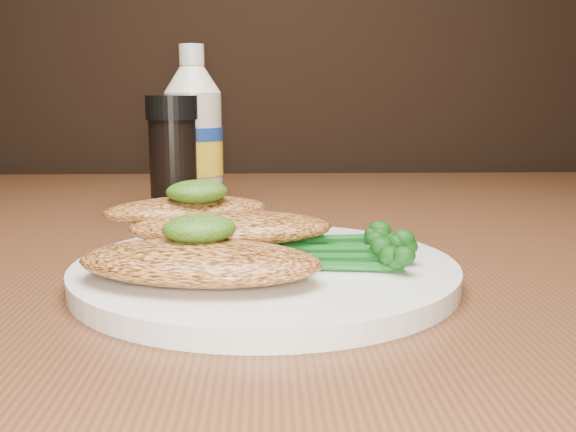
{
  "coord_description": "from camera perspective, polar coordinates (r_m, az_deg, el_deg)",
  "views": [
    {
      "loc": [
        0.04,
        0.48,
        0.87
      ],
      "look_at": [
        0.06,
        0.9,
        0.79
      ],
      "focal_mm": 41.25,
      "sensor_mm": 36.0,
      "label": 1
    }
  ],
  "objects": [
    {
      "name": "plate",
      "position": [
        0.42,
        -1.96,
        -4.81
      ],
      "size": [
        0.24,
        0.24,
        0.01
      ],
      "primitive_type": "cylinder",
      "color": "white",
      "rests_on": "dining_table"
    },
    {
      "name": "chicken_front",
      "position": [
        0.38,
        -7.64,
        -3.93
      ],
      "size": [
        0.15,
        0.1,
        0.02
      ],
      "primitive_type": "ellipsoid",
      "rotation": [
        0.0,
        0.0,
        -0.18
      ],
      "color": "#D07E42",
      "rests_on": "plate"
    },
    {
      "name": "chicken_mid",
      "position": [
        0.43,
        -4.98,
        -1.02
      ],
      "size": [
        0.13,
        0.07,
        0.02
      ],
      "primitive_type": "ellipsoid",
      "rotation": [
        0.0,
        0.0,
        0.02
      ],
      "color": "#D07E42",
      "rests_on": "plate"
    },
    {
      "name": "chicken_back",
      "position": [
        0.46,
        -8.75,
        0.52
      ],
      "size": [
        0.12,
        0.09,
        0.02
      ],
      "primitive_type": "ellipsoid",
      "rotation": [
        0.0,
        0.0,
        0.29
      ],
      "color": "#D07E42",
      "rests_on": "plate"
    },
    {
      "name": "pesto_front",
      "position": [
        0.39,
        -7.64,
        -1.1
      ],
      "size": [
        0.05,
        0.05,
        0.02
      ],
      "primitive_type": "ellipsoid",
      "rotation": [
        0.0,
        0.0,
        0.34
      ],
      "color": "black",
      "rests_on": "chicken_front"
    },
    {
      "name": "pesto_back",
      "position": [
        0.45,
        -7.86,
        2.09
      ],
      "size": [
        0.05,
        0.05,
        0.02
      ],
      "primitive_type": "ellipsoid",
      "rotation": [
        0.0,
        0.0,
        0.37
      ],
      "color": "black",
      "rests_on": "chicken_back"
    },
    {
      "name": "broccolini_bundle",
      "position": [
        0.42,
        3.11,
        -2.69
      ],
      "size": [
        0.12,
        0.1,
        0.02
      ],
      "primitive_type": null,
      "rotation": [
        0.0,
        0.0,
        0.1
      ],
      "color": "#125419",
      "rests_on": "plate"
    },
    {
      "name": "mayo_bottle",
      "position": [
        0.67,
        -8.15,
        7.49
      ],
      "size": [
        0.07,
        0.07,
        0.16
      ],
      "primitive_type": null,
      "rotation": [
        0.0,
        0.0,
        0.17
      ],
      "color": "beige",
      "rests_on": "dining_table"
    },
    {
      "name": "pepper_grinder",
      "position": [
        0.62,
        -9.87,
        4.91
      ],
      "size": [
        0.06,
        0.06,
        0.11
      ],
      "primitive_type": null,
      "rotation": [
        0.0,
        0.0,
        -0.32
      ],
      "color": "black",
      "rests_on": "dining_table"
    }
  ]
}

